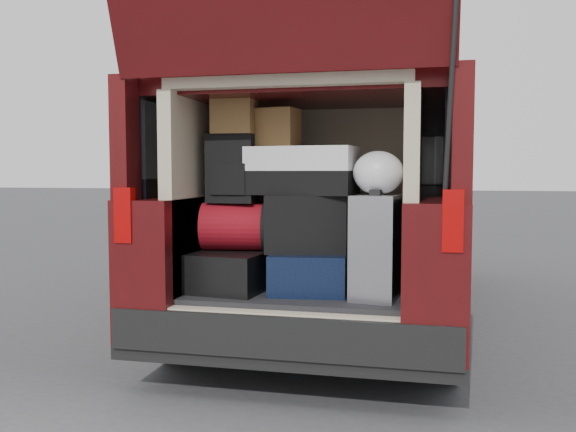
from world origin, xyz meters
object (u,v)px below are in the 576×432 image
navy_hardshell (309,271)px  twotone_duffel (302,171)px  black_hardshell (235,270)px  black_soft_case (305,224)px  red_duffel (239,226)px  backpack (232,169)px  silver_roller (377,247)px

navy_hardshell → twotone_duffel: twotone_duffel is taller
black_hardshell → twotone_duffel: bearing=17.1°
black_hardshell → black_soft_case: (0.43, 0.02, 0.29)m
red_duffel → twotone_duffel: twotone_duffel is taller
black_soft_case → backpack: bearing=167.1°
backpack → twotone_duffel: (0.42, 0.04, -0.01)m
navy_hardshell → black_soft_case: size_ratio=1.14×
twotone_duffel → black_hardshell: bearing=-164.1°
navy_hardshell → silver_roller: (0.41, -0.12, 0.17)m
navy_hardshell → backpack: (-0.47, -0.01, 0.61)m
silver_roller → black_soft_case: silver_roller is taller
black_hardshell → red_duffel: size_ratio=1.30×
black_hardshell → red_duffel: 0.26m
black_hardshell → backpack: bearing=130.8°
navy_hardshell → red_duffel: bearing=174.9°
red_duffel → black_soft_case: 0.41m
twotone_duffel → black_soft_case: bearing=-55.6°
backpack → navy_hardshell: bearing=2.4°
black_hardshell → backpack: size_ratio=1.40×
red_duffel → black_soft_case: (0.41, -0.02, 0.03)m
red_duffel → backpack: 0.35m
backpack → twotone_duffel: 0.42m
black_soft_case → backpack: 0.55m
navy_hardshell → red_duffel: size_ratio=1.21×
navy_hardshell → silver_roller: silver_roller is taller
black_hardshell → silver_roller: 0.88m
navy_hardshell → twotone_duffel: size_ratio=0.84×
twotone_duffel → backpack: bearing=-169.0°
black_hardshell → black_soft_case: bearing=9.7°
black_soft_case → silver_roller: bearing=-23.6°
navy_hardshell → silver_roller: size_ratio=0.93×
black_hardshell → black_soft_case: black_soft_case is taller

